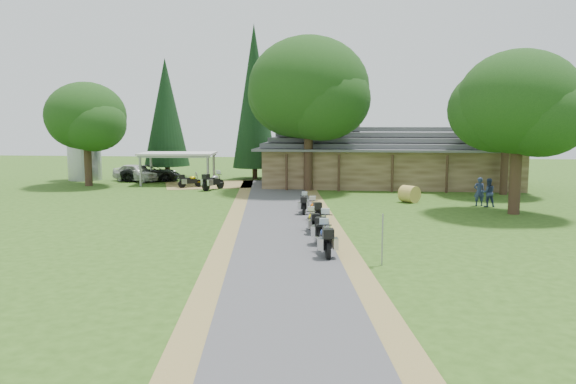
# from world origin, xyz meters

# --- Properties ---
(ground) EXTENTS (120.00, 120.00, 0.00)m
(ground) POSITION_xyz_m (0.00, 0.00, 0.00)
(ground) COLOR #2B4A14
(ground) RESTS_ON ground
(driveway) EXTENTS (51.95, 51.95, 0.00)m
(driveway) POSITION_xyz_m (-0.50, 4.00, 0.00)
(driveway) COLOR #3F3F41
(driveway) RESTS_ON ground
(lodge) EXTENTS (21.40, 9.40, 4.90)m
(lodge) POSITION_xyz_m (6.00, 24.00, 2.45)
(lodge) COLOR brown
(lodge) RESTS_ON ground
(silo) EXTENTS (2.99, 2.99, 5.96)m
(silo) POSITION_xyz_m (-21.14, 25.49, 2.98)
(silo) COLOR gray
(silo) RESTS_ON ground
(carport) EXTENTS (6.55, 4.71, 2.67)m
(carport) POSITION_xyz_m (-11.66, 23.14, 1.33)
(carport) COLOR silver
(carport) RESTS_ON ground
(car_white_sedan) EXTENTS (4.74, 6.42, 1.97)m
(car_white_sedan) POSITION_xyz_m (-15.99, 24.73, 0.99)
(car_white_sedan) COLOR silver
(car_white_sedan) RESTS_ON ground
(car_dark_suv) EXTENTS (3.17, 5.90, 2.15)m
(car_dark_suv) POSITION_xyz_m (-14.80, 25.12, 1.08)
(car_dark_suv) COLOR black
(car_dark_suv) RESTS_ON ground
(motorcycle_row_a) EXTENTS (0.96, 2.06, 1.36)m
(motorcycle_row_a) POSITION_xyz_m (1.88, -1.20, 0.68)
(motorcycle_row_a) COLOR navy
(motorcycle_row_a) RESTS_ON ground
(motorcycle_row_b) EXTENTS (0.87, 2.08, 1.38)m
(motorcycle_row_b) POSITION_xyz_m (1.68, 1.24, 0.69)
(motorcycle_row_b) COLOR #A6A9AE
(motorcycle_row_b) RESTS_ON ground
(motorcycle_row_c) EXTENTS (0.94, 1.78, 1.16)m
(motorcycle_row_c) POSITION_xyz_m (1.07, 3.27, 0.58)
(motorcycle_row_c) COLOR #DAC500
(motorcycle_row_c) RESTS_ON ground
(motorcycle_row_d) EXTENTS (1.10, 1.95, 1.27)m
(motorcycle_row_d) POSITION_xyz_m (0.97, 6.26, 0.63)
(motorcycle_row_d) COLOR #C15108
(motorcycle_row_d) RESTS_ON ground
(motorcycle_row_e) EXTENTS (0.63, 1.73, 1.17)m
(motorcycle_row_e) POSITION_xyz_m (0.21, 8.90, 0.59)
(motorcycle_row_e) COLOR black
(motorcycle_row_e) RESTS_ON ground
(motorcycle_carport_a) EXTENTS (1.77, 1.50, 1.21)m
(motorcycle_carport_a) POSITION_xyz_m (-9.94, 20.70, 0.60)
(motorcycle_carport_a) COLOR #C0A706
(motorcycle_carport_a) RESTS_ON ground
(motorcycle_carport_b) EXTENTS (1.59, 2.22, 1.46)m
(motorcycle_carport_b) POSITION_xyz_m (-7.71, 19.32, 0.73)
(motorcycle_carport_b) COLOR gray
(motorcycle_carport_b) RESTS_ON ground
(person_a) EXTENTS (0.61, 0.44, 2.12)m
(person_a) POSITION_xyz_m (10.92, 13.02, 1.06)
(person_a) COLOR navy
(person_a) RESTS_ON ground
(person_b) EXTENTS (0.62, 0.46, 2.09)m
(person_b) POSITION_xyz_m (11.37, 12.62, 1.04)
(person_b) COLOR navy
(person_b) RESTS_ON ground
(hay_bale) EXTENTS (1.51, 1.51, 1.12)m
(hay_bale) POSITION_xyz_m (6.72, 14.02, 0.56)
(hay_bale) COLOR #A1833B
(hay_bale) RESTS_ON ground
(sign_post) EXTENTS (0.35, 0.06, 1.93)m
(sign_post) POSITION_xyz_m (4.02, -2.64, 0.96)
(sign_post) COLOR gray
(sign_post) RESTS_ON ground
(oak_lodge_left) EXTENTS (9.10, 9.10, 12.61)m
(oak_lodge_left) POSITION_xyz_m (-0.36, 19.78, 6.30)
(oak_lodge_left) COLOR black
(oak_lodge_left) RESTS_ON ground
(oak_lodge_right) EXTENTS (6.58, 6.58, 10.47)m
(oak_lodge_right) POSITION_xyz_m (13.95, 18.92, 5.24)
(oak_lodge_right) COLOR black
(oak_lodge_right) RESTS_ON ground
(oak_driveway) EXTENTS (6.89, 6.89, 10.27)m
(oak_driveway) POSITION_xyz_m (12.19, 9.97, 5.13)
(oak_driveway) COLOR black
(oak_driveway) RESTS_ON ground
(oak_silo) EXTENTS (6.49, 6.49, 9.24)m
(oak_silo) POSITION_xyz_m (-18.62, 20.95, 4.62)
(oak_silo) COLOR black
(oak_silo) RESTS_ON ground
(cedar_near) EXTENTS (4.05, 4.05, 14.07)m
(cedar_near) POSITION_xyz_m (-5.94, 28.17, 7.03)
(cedar_near) COLOR black
(cedar_near) RESTS_ON ground
(cedar_far) EXTENTS (4.26, 4.26, 11.19)m
(cedar_far) POSITION_xyz_m (-14.46, 28.65, 5.60)
(cedar_far) COLOR black
(cedar_far) RESTS_ON ground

